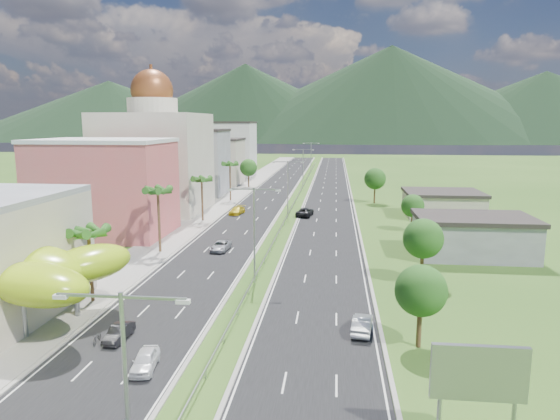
% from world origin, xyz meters
% --- Properties ---
extents(ground, '(500.00, 500.00, 0.00)m').
position_xyz_m(ground, '(0.00, 0.00, 0.00)').
color(ground, '#2D5119').
rests_on(ground, ground).
extents(road_left, '(11.00, 260.00, 0.04)m').
position_xyz_m(road_left, '(-7.50, 90.00, 0.02)').
color(road_left, black).
rests_on(road_left, ground).
extents(road_right, '(11.00, 260.00, 0.04)m').
position_xyz_m(road_right, '(7.50, 90.00, 0.02)').
color(road_right, black).
rests_on(road_right, ground).
extents(sidewalk_left, '(7.00, 260.00, 0.12)m').
position_xyz_m(sidewalk_left, '(-17.00, 90.00, 0.06)').
color(sidewalk_left, gray).
rests_on(sidewalk_left, ground).
extents(median_guardrail, '(0.10, 216.06, 0.76)m').
position_xyz_m(median_guardrail, '(0.00, 71.99, 0.62)').
color(median_guardrail, gray).
rests_on(median_guardrail, ground).
extents(streetlight_median_a, '(6.04, 0.25, 11.00)m').
position_xyz_m(streetlight_median_a, '(0.00, -25.00, 6.75)').
color(streetlight_median_a, gray).
rests_on(streetlight_median_a, ground).
extents(streetlight_median_b, '(6.04, 0.25, 11.00)m').
position_xyz_m(streetlight_median_b, '(0.00, 10.00, 6.75)').
color(streetlight_median_b, gray).
rests_on(streetlight_median_b, ground).
extents(streetlight_median_c, '(6.04, 0.25, 11.00)m').
position_xyz_m(streetlight_median_c, '(0.00, 50.00, 6.75)').
color(streetlight_median_c, gray).
rests_on(streetlight_median_c, ground).
extents(streetlight_median_d, '(6.04, 0.25, 11.00)m').
position_xyz_m(streetlight_median_d, '(0.00, 95.00, 6.75)').
color(streetlight_median_d, gray).
rests_on(streetlight_median_d, ground).
extents(streetlight_median_e, '(6.04, 0.25, 11.00)m').
position_xyz_m(streetlight_median_e, '(0.00, 140.00, 6.75)').
color(streetlight_median_e, gray).
rests_on(streetlight_median_e, ground).
extents(lime_canopy, '(18.00, 15.00, 7.40)m').
position_xyz_m(lime_canopy, '(-20.00, -4.00, 4.99)').
color(lime_canopy, '#99C313').
rests_on(lime_canopy, ground).
extents(pink_shophouse, '(20.00, 15.00, 15.00)m').
position_xyz_m(pink_shophouse, '(-28.00, 32.00, 7.50)').
color(pink_shophouse, '#D55759').
rests_on(pink_shophouse, ground).
extents(domed_building, '(20.00, 20.00, 28.70)m').
position_xyz_m(domed_building, '(-28.00, 55.00, 11.35)').
color(domed_building, '#BEB09D').
rests_on(domed_building, ground).
extents(midrise_grey, '(16.00, 15.00, 16.00)m').
position_xyz_m(midrise_grey, '(-27.00, 80.00, 8.00)').
color(midrise_grey, gray).
rests_on(midrise_grey, ground).
extents(midrise_beige, '(16.00, 15.00, 13.00)m').
position_xyz_m(midrise_beige, '(-27.00, 102.00, 6.50)').
color(midrise_beige, '#AFA390').
rests_on(midrise_beige, ground).
extents(midrise_white, '(16.00, 15.00, 18.00)m').
position_xyz_m(midrise_white, '(-27.00, 125.00, 9.00)').
color(midrise_white, silver).
rests_on(midrise_white, ground).
extents(billboard, '(5.20, 0.35, 6.20)m').
position_xyz_m(billboard, '(17.00, -18.00, 4.42)').
color(billboard, gray).
rests_on(billboard, ground).
extents(shed_near, '(15.00, 10.00, 5.00)m').
position_xyz_m(shed_near, '(28.00, 25.00, 2.50)').
color(shed_near, gray).
rests_on(shed_near, ground).
extents(shed_far, '(14.00, 12.00, 4.40)m').
position_xyz_m(shed_far, '(30.00, 55.00, 2.20)').
color(shed_far, '#AFA390').
rests_on(shed_far, ground).
extents(palm_tree_b, '(3.60, 3.60, 8.10)m').
position_xyz_m(palm_tree_b, '(-15.50, 2.00, 7.06)').
color(palm_tree_b, '#47301C').
rests_on(palm_tree_b, ground).
extents(palm_tree_c, '(3.60, 3.60, 9.60)m').
position_xyz_m(palm_tree_c, '(-15.50, 22.00, 8.50)').
color(palm_tree_c, '#47301C').
rests_on(palm_tree_c, ground).
extents(palm_tree_d, '(3.60, 3.60, 8.60)m').
position_xyz_m(palm_tree_d, '(-15.50, 45.00, 7.54)').
color(palm_tree_d, '#47301C').
rests_on(palm_tree_d, ground).
extents(palm_tree_e, '(3.60, 3.60, 9.40)m').
position_xyz_m(palm_tree_e, '(-15.50, 70.00, 8.31)').
color(palm_tree_e, '#47301C').
rests_on(palm_tree_e, ground).
extents(leafy_tree_lfar, '(4.90, 4.90, 8.05)m').
position_xyz_m(leafy_tree_lfar, '(-15.50, 95.00, 5.58)').
color(leafy_tree_lfar, '#47301C').
rests_on(leafy_tree_lfar, ground).
extents(leafy_tree_ra, '(4.20, 4.20, 6.90)m').
position_xyz_m(leafy_tree_ra, '(16.00, -5.00, 4.78)').
color(leafy_tree_ra, '#47301C').
rests_on(leafy_tree_ra, ground).
extents(leafy_tree_rb, '(4.55, 4.55, 7.47)m').
position_xyz_m(leafy_tree_rb, '(19.00, 12.00, 5.18)').
color(leafy_tree_rb, '#47301C').
rests_on(leafy_tree_rb, ground).
extents(leafy_tree_rc, '(3.85, 3.85, 6.33)m').
position_xyz_m(leafy_tree_rc, '(22.00, 40.00, 4.37)').
color(leafy_tree_rc, '#47301C').
rests_on(leafy_tree_rc, ground).
extents(leafy_tree_rd, '(4.90, 4.90, 8.05)m').
position_xyz_m(leafy_tree_rd, '(18.00, 70.00, 5.58)').
color(leafy_tree_rd, '#47301C').
rests_on(leafy_tree_rd, ground).
extents(mountain_ridge, '(860.00, 140.00, 90.00)m').
position_xyz_m(mountain_ridge, '(60.00, 450.00, 0.00)').
color(mountain_ridge, black).
rests_on(mountain_ridge, ground).
extents(car_white_near_left, '(2.20, 4.26, 1.39)m').
position_xyz_m(car_white_near_left, '(-4.79, -11.19, 0.73)').
color(car_white_near_left, white).
rests_on(car_white_near_left, road_left).
extents(car_dark_left, '(1.43, 3.89, 1.27)m').
position_xyz_m(car_dark_left, '(-8.90, -6.52, 0.68)').
color(car_dark_left, black).
rests_on(car_dark_left, road_left).
extents(car_silver_mid_left, '(2.53, 4.97, 1.34)m').
position_xyz_m(car_silver_mid_left, '(-7.17, 23.72, 0.71)').
color(car_silver_mid_left, '#9A9BA1').
rests_on(car_silver_mid_left, road_left).
extents(car_yellow_far_left, '(2.92, 5.47, 1.51)m').
position_xyz_m(car_yellow_far_left, '(-10.46, 52.46, 0.79)').
color(car_yellow_far_left, gold).
rests_on(car_yellow_far_left, road_left).
extents(car_silver_right, '(2.16, 4.72, 1.50)m').
position_xyz_m(car_silver_right, '(11.55, -2.69, 0.79)').
color(car_silver_right, '#AAADB2').
rests_on(car_silver_right, road_right).
extents(car_dark_far_right, '(3.56, 6.26, 1.65)m').
position_xyz_m(car_dark_far_right, '(3.20, 51.88, 0.86)').
color(car_dark_far_right, black).
rests_on(car_dark_far_right, road_right).
extents(motorcycle, '(0.67, 1.73, 1.08)m').
position_xyz_m(motorcycle, '(-10.47, -7.28, 0.58)').
color(motorcycle, black).
rests_on(motorcycle, road_left).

